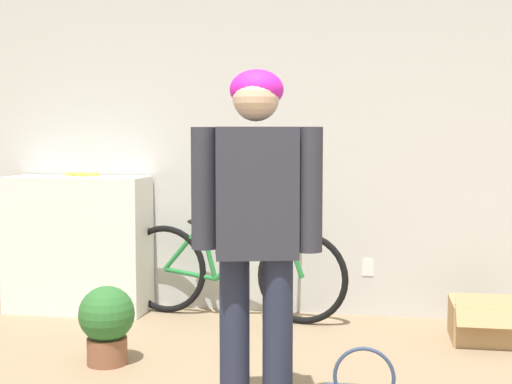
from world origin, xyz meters
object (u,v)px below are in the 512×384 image
bicycle (231,270)px  potted_plant (107,321)px  person (256,214)px  banana (83,174)px  cardboard_box (481,321)px

bicycle → potted_plant: bearing=-104.9°
person → banana: (-1.62, 1.87, 0.06)m
person → cardboard_box: bearing=38.4°
person → banana: 2.47m
banana → potted_plant: 1.55m
banana → bicycle: bearing=-2.9°
cardboard_box → banana: bearing=173.3°
banana → potted_plant: banana is taller
person → potted_plant: person is taller
banana → potted_plant: (0.65, -1.18, -0.76)m
person → cardboard_box: person is taller
cardboard_box → potted_plant: 2.32m
person → potted_plant: bearing=131.0°
person → banana: bearing=116.9°
person → bicycle: size_ratio=0.95×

